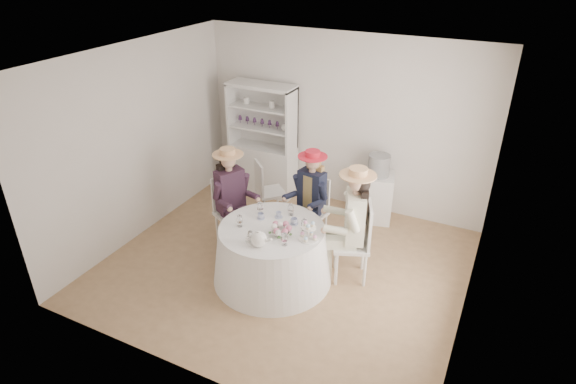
% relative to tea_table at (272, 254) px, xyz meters
% --- Properties ---
extents(ground, '(4.50, 4.50, 0.00)m').
position_rel_tea_table_xyz_m(ground, '(0.02, 0.30, -0.37)').
color(ground, olive).
rests_on(ground, ground).
extents(ceiling, '(4.50, 4.50, 0.00)m').
position_rel_tea_table_xyz_m(ceiling, '(0.02, 0.30, 2.33)').
color(ceiling, white).
rests_on(ceiling, wall_back).
extents(wall_back, '(4.50, 0.00, 4.50)m').
position_rel_tea_table_xyz_m(wall_back, '(0.02, 2.30, 0.98)').
color(wall_back, silver).
rests_on(wall_back, ground).
extents(wall_front, '(4.50, 0.00, 4.50)m').
position_rel_tea_table_xyz_m(wall_front, '(0.02, -1.70, 0.98)').
color(wall_front, silver).
rests_on(wall_front, ground).
extents(wall_left, '(0.00, 4.50, 4.50)m').
position_rel_tea_table_xyz_m(wall_left, '(-2.23, 0.30, 0.98)').
color(wall_left, silver).
rests_on(wall_left, ground).
extents(wall_right, '(0.00, 4.50, 4.50)m').
position_rel_tea_table_xyz_m(wall_right, '(2.27, 0.30, 0.98)').
color(wall_right, silver).
rests_on(wall_right, ground).
extents(tea_table, '(1.50, 1.50, 0.74)m').
position_rel_tea_table_xyz_m(tea_table, '(0.00, 0.00, 0.00)').
color(tea_table, white).
rests_on(tea_table, ground).
extents(hutch, '(1.20, 0.68, 1.86)m').
position_rel_tea_table_xyz_m(hutch, '(-1.26, 2.07, 0.29)').
color(hutch, silver).
rests_on(hutch, ground).
extents(side_table, '(0.58, 0.58, 0.74)m').
position_rel_tea_table_xyz_m(side_table, '(0.72, 2.01, 0.00)').
color(side_table, silver).
rests_on(side_table, ground).
extents(hatbox, '(0.41, 0.41, 0.32)m').
position_rel_tea_table_xyz_m(hatbox, '(0.72, 2.01, 0.53)').
color(hatbox, black).
rests_on(hatbox, side_table).
extents(guest_left, '(0.61, 0.55, 1.44)m').
position_rel_tea_table_xyz_m(guest_left, '(-0.86, 0.45, 0.44)').
color(guest_left, silver).
rests_on(guest_left, ground).
extents(guest_mid, '(0.52, 0.55, 1.39)m').
position_rel_tea_table_xyz_m(guest_mid, '(0.08, 0.97, 0.42)').
color(guest_mid, silver).
rests_on(guest_mid, ground).
extents(guest_right, '(0.64, 0.58, 1.53)m').
position_rel_tea_table_xyz_m(guest_right, '(0.86, 0.45, 0.49)').
color(guest_right, silver).
rests_on(guest_right, ground).
extents(spare_chair, '(0.56, 0.56, 0.96)m').
position_rel_tea_table_xyz_m(spare_chair, '(-0.77, 1.26, 0.14)').
color(spare_chair, silver).
rests_on(spare_chair, ground).
extents(teacup_a, '(0.11, 0.11, 0.07)m').
position_rel_tea_table_xyz_m(teacup_a, '(-0.23, 0.14, 0.41)').
color(teacup_a, white).
rests_on(teacup_a, tea_table).
extents(teacup_b, '(0.09, 0.09, 0.07)m').
position_rel_tea_table_xyz_m(teacup_b, '(-0.04, 0.26, 0.41)').
color(teacup_b, white).
rests_on(teacup_b, tea_table).
extents(teacup_c, '(0.10, 0.10, 0.07)m').
position_rel_tea_table_xyz_m(teacup_c, '(0.20, 0.20, 0.41)').
color(teacup_c, white).
rests_on(teacup_c, tea_table).
extents(flower_bowl, '(0.26, 0.26, 0.06)m').
position_rel_tea_table_xyz_m(flower_bowl, '(0.18, -0.09, 0.40)').
color(flower_bowl, white).
rests_on(flower_bowl, tea_table).
extents(flower_arrangement, '(0.20, 0.20, 0.07)m').
position_rel_tea_table_xyz_m(flower_arrangement, '(0.17, -0.10, 0.47)').
color(flower_arrangement, '#CA6586').
rests_on(flower_arrangement, tea_table).
extents(table_teapot, '(0.27, 0.19, 0.20)m').
position_rel_tea_table_xyz_m(table_teapot, '(0.04, -0.39, 0.46)').
color(table_teapot, white).
rests_on(table_teapot, tea_table).
extents(sandwich_plate, '(0.26, 0.26, 0.06)m').
position_rel_tea_table_xyz_m(sandwich_plate, '(-0.03, -0.31, 0.39)').
color(sandwich_plate, white).
rests_on(sandwich_plate, tea_table).
extents(cupcake_stand, '(0.24, 0.24, 0.22)m').
position_rel_tea_table_xyz_m(cupcake_stand, '(0.50, -0.02, 0.46)').
color(cupcake_stand, white).
rests_on(cupcake_stand, tea_table).
extents(stemware_set, '(0.82, 0.85, 0.15)m').
position_rel_tea_table_xyz_m(stemware_set, '(-0.00, 0.00, 0.45)').
color(stemware_set, white).
rests_on(stemware_set, tea_table).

